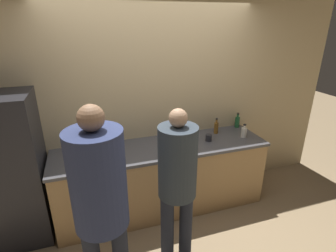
{
  "coord_description": "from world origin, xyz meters",
  "views": [
    {
      "loc": [
        -0.83,
        -2.35,
        2.29
      ],
      "look_at": [
        0.0,
        0.16,
        1.23
      ],
      "focal_mm": 28.0,
      "sensor_mm": 36.0,
      "label": 1
    }
  ],
  "objects_px": {
    "refrigerator": "(10,172)",
    "cup_white": "(76,155)",
    "cup_black": "(209,138)",
    "bottle_green": "(237,122)",
    "fruit_bowl": "(176,146)",
    "utensil_crock": "(101,143)",
    "person_left": "(100,196)",
    "bottle_clear": "(244,132)",
    "bottle_amber": "(216,127)",
    "person_center": "(177,177)"
  },
  "relations": [
    {
      "from": "refrigerator",
      "to": "person_center",
      "type": "bearing_deg",
      "value": -28.52
    },
    {
      "from": "fruit_bowl",
      "to": "bottle_amber",
      "type": "distance_m",
      "value": 0.73
    },
    {
      "from": "refrigerator",
      "to": "utensil_crock",
      "type": "xyz_separation_m",
      "value": [
        0.96,
        0.17,
        0.12
      ]
    },
    {
      "from": "bottle_green",
      "to": "bottle_clear",
      "type": "bearing_deg",
      "value": -107.98
    },
    {
      "from": "refrigerator",
      "to": "utensil_crock",
      "type": "height_order",
      "value": "refrigerator"
    },
    {
      "from": "person_left",
      "to": "fruit_bowl",
      "type": "distance_m",
      "value": 1.35
    },
    {
      "from": "refrigerator",
      "to": "person_left",
      "type": "distance_m",
      "value": 1.44
    },
    {
      "from": "cup_white",
      "to": "bottle_amber",
      "type": "bearing_deg",
      "value": 5.37
    },
    {
      "from": "cup_white",
      "to": "bottle_green",
      "type": "bearing_deg",
      "value": 7.23
    },
    {
      "from": "bottle_amber",
      "to": "cup_black",
      "type": "relative_size",
      "value": 2.49
    },
    {
      "from": "cup_black",
      "to": "bottle_amber",
      "type": "bearing_deg",
      "value": 42.88
    },
    {
      "from": "person_left",
      "to": "cup_white",
      "type": "height_order",
      "value": "person_left"
    },
    {
      "from": "refrigerator",
      "to": "cup_white",
      "type": "relative_size",
      "value": 16.75
    },
    {
      "from": "refrigerator",
      "to": "person_center",
      "type": "relative_size",
      "value": 1.02
    },
    {
      "from": "refrigerator",
      "to": "cup_black",
      "type": "distance_m",
      "value": 2.27
    },
    {
      "from": "person_left",
      "to": "cup_black",
      "type": "bearing_deg",
      "value": 36.75
    },
    {
      "from": "person_left",
      "to": "person_center",
      "type": "xyz_separation_m",
      "value": [
        0.7,
        0.27,
        -0.14
      ]
    },
    {
      "from": "person_center",
      "to": "cup_black",
      "type": "xyz_separation_m",
      "value": [
        0.71,
        0.78,
        -0.05
      ]
    },
    {
      "from": "utensil_crock",
      "to": "cup_black",
      "type": "bearing_deg",
      "value": -10.08
    },
    {
      "from": "refrigerator",
      "to": "utensil_crock",
      "type": "bearing_deg",
      "value": 9.82
    },
    {
      "from": "fruit_bowl",
      "to": "cup_white",
      "type": "height_order",
      "value": "fruit_bowl"
    },
    {
      "from": "fruit_bowl",
      "to": "utensil_crock",
      "type": "height_order",
      "value": "utensil_crock"
    },
    {
      "from": "bottle_green",
      "to": "cup_black",
      "type": "relative_size",
      "value": 2.45
    },
    {
      "from": "fruit_bowl",
      "to": "bottle_amber",
      "type": "bearing_deg",
      "value": 22.58
    },
    {
      "from": "utensil_crock",
      "to": "bottle_amber",
      "type": "distance_m",
      "value": 1.51
    },
    {
      "from": "person_center",
      "to": "utensil_crock",
      "type": "distance_m",
      "value": 1.17
    },
    {
      "from": "person_left",
      "to": "bottle_green",
      "type": "distance_m",
      "value": 2.42
    },
    {
      "from": "person_center",
      "to": "bottle_amber",
      "type": "relative_size",
      "value": 7.56
    },
    {
      "from": "fruit_bowl",
      "to": "refrigerator",
      "type": "bearing_deg",
      "value": 174.98
    },
    {
      "from": "bottle_green",
      "to": "bottle_amber",
      "type": "distance_m",
      "value": 0.41
    },
    {
      "from": "person_center",
      "to": "utensil_crock",
      "type": "bearing_deg",
      "value": 120.38
    },
    {
      "from": "fruit_bowl",
      "to": "bottle_green",
      "type": "relative_size",
      "value": 1.54
    },
    {
      "from": "fruit_bowl",
      "to": "utensil_crock",
      "type": "xyz_separation_m",
      "value": [
        -0.83,
        0.32,
        0.02
      ]
    },
    {
      "from": "person_center",
      "to": "cup_black",
      "type": "relative_size",
      "value": 18.83
    },
    {
      "from": "bottle_green",
      "to": "refrigerator",
      "type": "bearing_deg",
      "value": -175.37
    },
    {
      "from": "person_left",
      "to": "bottle_green",
      "type": "height_order",
      "value": "person_left"
    },
    {
      "from": "utensil_crock",
      "to": "bottle_green",
      "type": "xyz_separation_m",
      "value": [
        1.9,
        0.07,
        0.02
      ]
    },
    {
      "from": "fruit_bowl",
      "to": "person_left",
      "type": "bearing_deg",
      "value": -134.31
    },
    {
      "from": "refrigerator",
      "to": "bottle_green",
      "type": "distance_m",
      "value": 2.88
    },
    {
      "from": "fruit_bowl",
      "to": "person_center",
      "type": "bearing_deg",
      "value": -108.96
    },
    {
      "from": "refrigerator",
      "to": "fruit_bowl",
      "type": "distance_m",
      "value": 1.8
    },
    {
      "from": "utensil_crock",
      "to": "cup_white",
      "type": "distance_m",
      "value": 0.36
    },
    {
      "from": "bottle_clear",
      "to": "refrigerator",
      "type": "bearing_deg",
      "value": 177.86
    },
    {
      "from": "bottle_amber",
      "to": "cup_white",
      "type": "distance_m",
      "value": 1.81
    },
    {
      "from": "refrigerator",
      "to": "utensil_crock",
      "type": "relative_size",
      "value": 7.15
    },
    {
      "from": "refrigerator",
      "to": "utensil_crock",
      "type": "distance_m",
      "value": 0.98
    },
    {
      "from": "bottle_amber",
      "to": "cup_white",
      "type": "xyz_separation_m",
      "value": [
        -1.8,
        -0.17,
        -0.03
      ]
    },
    {
      "from": "person_left",
      "to": "bottle_amber",
      "type": "bearing_deg",
      "value": 37.58
    },
    {
      "from": "refrigerator",
      "to": "cup_white",
      "type": "bearing_deg",
      "value": -3.94
    },
    {
      "from": "person_center",
      "to": "person_left",
      "type": "bearing_deg",
      "value": -158.9
    }
  ]
}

